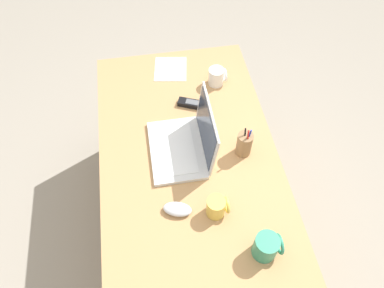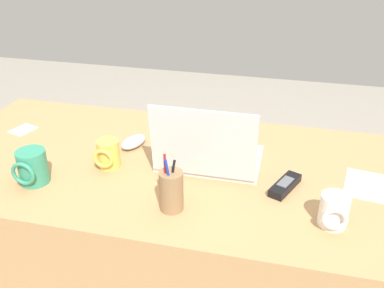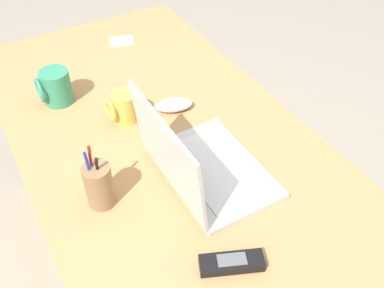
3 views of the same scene
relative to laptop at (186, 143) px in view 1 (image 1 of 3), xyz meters
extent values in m
plane|color=gray|center=(0.15, 0.01, -0.78)|extent=(6.00, 6.00, 0.00)
cube|color=tan|center=(0.15, 0.01, -0.41)|extent=(1.59, 0.77, 0.73)
cube|color=silver|center=(0.00, -0.04, -0.04)|extent=(0.33, 0.23, 0.02)
cube|color=silver|center=(0.00, -0.02, -0.03)|extent=(0.27, 0.11, 0.00)
cube|color=silver|center=(0.00, -0.11, -0.03)|extent=(0.09, 0.05, 0.00)
cube|color=silver|center=(0.00, 0.09, 0.08)|extent=(0.32, 0.03, 0.23)
cube|color=#283347|center=(0.00, 0.08, 0.08)|extent=(0.29, 0.03, 0.20)
ellipsoid|color=silver|center=(0.29, -0.08, -0.03)|extent=(0.09, 0.13, 0.03)
cylinder|color=#338C6B|center=(0.50, 0.21, 0.00)|extent=(0.09, 0.09, 0.11)
torus|color=#338C6B|center=(0.50, 0.26, 0.01)|extent=(0.08, 0.01, 0.08)
cylinder|color=#E0BC4C|center=(0.31, 0.07, 0.00)|extent=(0.07, 0.07, 0.09)
torus|color=#E0BC4C|center=(0.31, 0.11, 0.00)|extent=(0.07, 0.01, 0.07)
cylinder|color=white|center=(-0.38, 0.21, -0.01)|extent=(0.08, 0.08, 0.09)
torus|color=white|center=(-0.38, 0.25, 0.00)|extent=(0.07, 0.01, 0.07)
cube|color=black|center=(-0.25, 0.07, -0.04)|extent=(0.09, 0.14, 0.02)
cube|color=#595B60|center=(-0.25, 0.07, -0.03)|extent=(0.05, 0.07, 0.00)
cylinder|color=olive|center=(0.05, 0.24, 0.01)|extent=(0.07, 0.07, 0.12)
cylinder|color=#1933B2|center=(0.05, 0.26, 0.04)|extent=(0.03, 0.01, 0.14)
cylinder|color=black|center=(0.05, 0.24, 0.04)|extent=(0.03, 0.01, 0.13)
cylinder|color=red|center=(0.07, 0.25, 0.05)|extent=(0.01, 0.02, 0.15)
cube|color=white|center=(-0.52, 0.00, -0.05)|extent=(0.20, 0.19, 0.00)
camera|label=1|loc=(0.91, -0.13, 1.28)|focal=34.44mm
camera|label=2|loc=(-0.23, 1.18, 0.68)|focal=40.29mm
camera|label=3|loc=(-0.64, 0.39, 0.77)|focal=40.49mm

